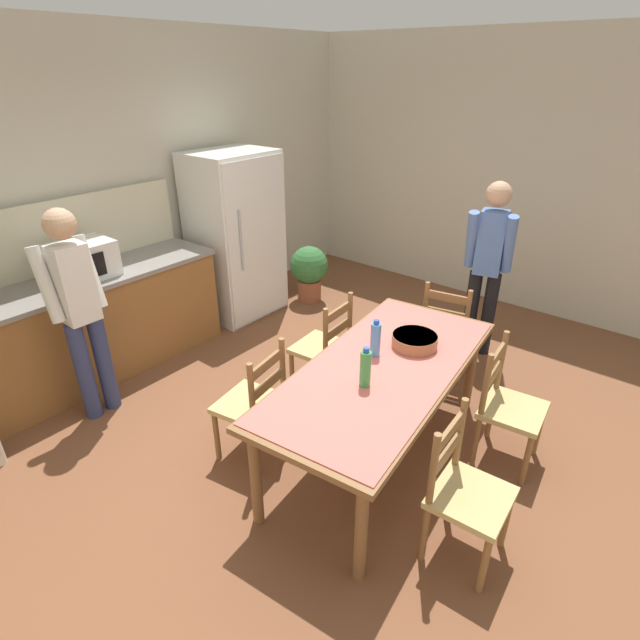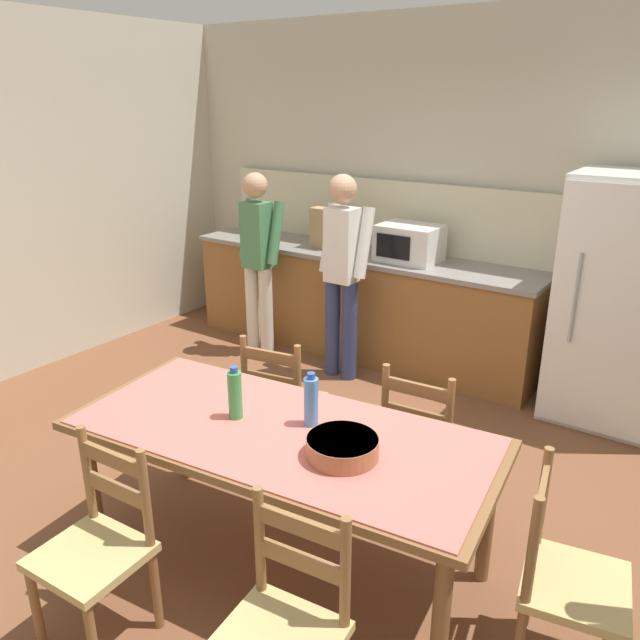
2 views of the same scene
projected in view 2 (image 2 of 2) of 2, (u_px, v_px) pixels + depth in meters
The scene contains 18 objects.
ground_plane at pixel (319, 520), 3.50m from camera, with size 8.32×8.32×0.00m, color brown.
wall_back at pixel (505, 199), 5.06m from camera, with size 6.52×0.12×2.90m, color beige.
kitchen_counter at pixel (359, 302), 5.65m from camera, with size 3.29×0.66×0.94m.
counter_splashback at pixel (378, 213), 5.63m from camera, with size 3.25×0.03×0.60m, color beige.
refrigerator at pixel (625, 303), 4.32m from camera, with size 0.86×0.73×1.77m.
microwave at pixel (409, 243), 5.16m from camera, with size 0.50×0.39×0.30m.
paper_bag at pixel (325, 228), 5.59m from camera, with size 0.24×0.16×0.36m, color tan.
dining_table at pixel (281, 444), 2.97m from camera, with size 2.14×1.13×0.76m.
bottle_near_centre at pixel (235, 394), 3.01m from camera, with size 0.07×0.07×0.27m.
bottle_off_centre at pixel (311, 401), 2.95m from camera, with size 0.07×0.07×0.27m.
serving_bowl at pixel (342, 446), 2.71m from camera, with size 0.32×0.32×0.09m.
chair_side_near_right at pixel (283, 632), 2.23m from camera, with size 0.46×0.44×0.91m.
chair_head_end at pixel (566, 580), 2.47m from camera, with size 0.47×0.48×0.91m.
chair_side_far_right at pixel (423, 440), 3.47m from camera, with size 0.45×0.43×0.91m.
chair_side_far_left at pixel (282, 403), 3.88m from camera, with size 0.48×0.47×0.91m.
chair_side_near_left at pixel (97, 549), 2.64m from camera, with size 0.44×0.42×0.91m.
person_at_sink at pixel (258, 255), 5.48m from camera, with size 0.41×0.28×1.63m.
person_at_counter at pixel (342, 267), 4.98m from camera, with size 0.42×0.29×1.68m.
Camera 2 is at (1.65, -2.39, 2.26)m, focal length 35.00 mm.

